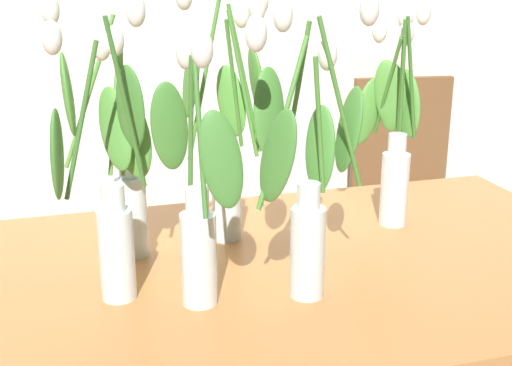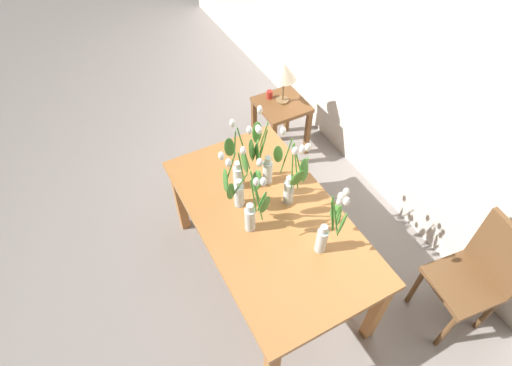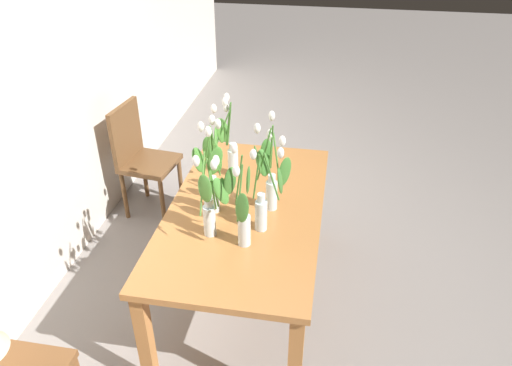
% 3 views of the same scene
% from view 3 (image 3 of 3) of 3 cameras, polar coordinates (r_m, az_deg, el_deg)
% --- Properties ---
extents(ground_plane, '(18.00, 18.00, 0.00)m').
position_cam_3_polar(ground_plane, '(3.35, -1.09, -13.35)').
color(ground_plane, gray).
extents(room_wall_rear, '(9.00, 0.10, 2.70)m').
position_cam_3_polar(room_wall_rear, '(3.13, -27.26, 9.15)').
color(room_wall_rear, silver).
rests_on(room_wall_rear, ground).
extents(dining_table, '(1.60, 0.90, 0.74)m').
position_cam_3_polar(dining_table, '(2.92, -1.21, -4.39)').
color(dining_table, '#B7753D').
rests_on(dining_table, ground).
extents(tulip_vase_0, '(0.24, 0.23, 0.59)m').
position_cam_3_polar(tulip_vase_0, '(2.74, -5.23, 1.10)').
color(tulip_vase_0, silver).
rests_on(tulip_vase_0, dining_table).
extents(tulip_vase_1, '(0.15, 0.20, 0.52)m').
position_cam_3_polar(tulip_vase_1, '(2.60, 0.75, -2.26)').
color(tulip_vase_1, silver).
rests_on(tulip_vase_1, dining_table).
extents(tulip_vase_2, '(0.18, 0.16, 0.54)m').
position_cam_3_polar(tulip_vase_2, '(3.10, -3.40, 4.57)').
color(tulip_vase_2, silver).
rests_on(tulip_vase_2, dining_table).
extents(tulip_vase_3, '(0.20, 0.17, 0.56)m').
position_cam_3_polar(tulip_vase_3, '(2.54, -5.26, -2.62)').
color(tulip_vase_3, silver).
rests_on(tulip_vase_3, dining_table).
extents(tulip_vase_4, '(0.20, 0.17, 0.57)m').
position_cam_3_polar(tulip_vase_4, '(2.49, -1.71, -3.89)').
color(tulip_vase_4, silver).
rests_on(tulip_vase_4, dining_table).
extents(tulip_vase_5, '(0.27, 0.24, 0.57)m').
position_cam_3_polar(tulip_vase_5, '(2.74, 1.66, 0.95)').
color(tulip_vase_5, silver).
rests_on(tulip_vase_5, dining_table).
extents(dining_chair, '(0.45, 0.45, 0.93)m').
position_cam_3_polar(dining_chair, '(3.99, -13.50, 3.34)').
color(dining_chair, brown).
rests_on(dining_chair, ground).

